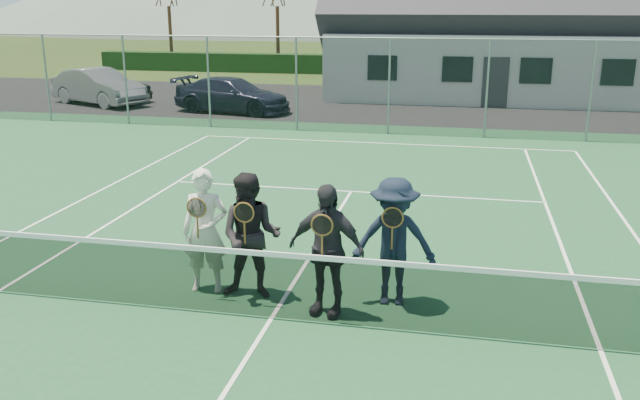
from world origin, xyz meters
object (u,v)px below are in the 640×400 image
object	(u,v)px
tennis_net	(271,282)
player_a	(205,231)
car_b	(99,87)
car_c	(232,95)
player_c	(326,250)
player_d	(394,242)
player_b	(251,236)
car_a	(104,85)
clubhouse	(509,4)

from	to	relation	value
tennis_net	player_a	world-z (taller)	player_a
car_b	player_a	world-z (taller)	player_a
tennis_net	player_a	bearing A→B (deg)	148.55
car_c	player_c	size ratio (longest dim) A/B	2.52
tennis_net	player_d	size ratio (longest dim) A/B	6.49
car_b	player_b	size ratio (longest dim) A/B	2.48
player_b	player_d	size ratio (longest dim) A/B	1.00
car_c	player_d	size ratio (longest dim) A/B	2.52
tennis_net	player_d	bearing A→B (deg)	28.81
car_a	player_c	distance (m)	22.43
car_c	clubhouse	world-z (taller)	clubhouse
player_d	car_c	bearing A→B (deg)	116.21
player_b	car_b	bearing A→B (deg)	125.16
car_a	player_b	xyz separation A→B (m)	(12.14, -17.78, 0.22)
car_a	car_c	world-z (taller)	car_a
car_a	player_b	size ratio (longest dim) A/B	2.30
tennis_net	car_b	bearing A→B (deg)	125.19
car_c	tennis_net	distance (m)	17.90
car_c	player_b	size ratio (longest dim) A/B	2.52
car_c	clubhouse	bearing A→B (deg)	-44.75
car_a	player_a	size ratio (longest dim) A/B	2.30
car_c	player_c	distance (m)	17.84
player_b	player_d	distance (m)	1.98
car_a	player_a	bearing A→B (deg)	-135.64
player_a	player_b	size ratio (longest dim) A/B	1.00
clubhouse	car_c	bearing A→B (deg)	-144.90
player_a	player_b	bearing A→B (deg)	-6.24
car_a	tennis_net	bearing A→B (deg)	-134.12
car_b	player_c	size ratio (longest dim) A/B	2.48
car_b	player_c	xyz separation A→B (m)	(13.03, -17.20, 0.19)
tennis_net	clubhouse	distance (m)	24.57
car_a	clubhouse	world-z (taller)	clubhouse
car_a	player_c	size ratio (longest dim) A/B	2.30
car_a	player_d	xyz separation A→B (m)	(14.11, -17.59, 0.22)
player_c	clubhouse	bearing A→B (deg)	81.98
clubhouse	player_c	size ratio (longest dim) A/B	8.67
clubhouse	car_b	bearing A→B (deg)	-158.45
car_b	player_a	distance (m)	20.21
car_b	player_d	size ratio (longest dim) A/B	2.48
car_a	car_b	xyz separation A→B (m)	(0.23, -0.88, 0.03)
car_c	tennis_net	world-z (taller)	car_c
car_a	clubhouse	size ratio (longest dim) A/B	0.27
clubhouse	tennis_net	bearing A→B (deg)	-99.46
clubhouse	car_a	bearing A→B (deg)	-161.42
car_a	player_d	size ratio (longest dim) A/B	2.30
tennis_net	player_c	xyz separation A→B (m)	(0.67, 0.33, 0.38)
clubhouse	player_c	distance (m)	24.10
clubhouse	player_d	world-z (taller)	clubhouse
car_a	player_c	xyz separation A→B (m)	(13.27, -18.09, 0.22)
tennis_net	player_c	bearing A→B (deg)	26.34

